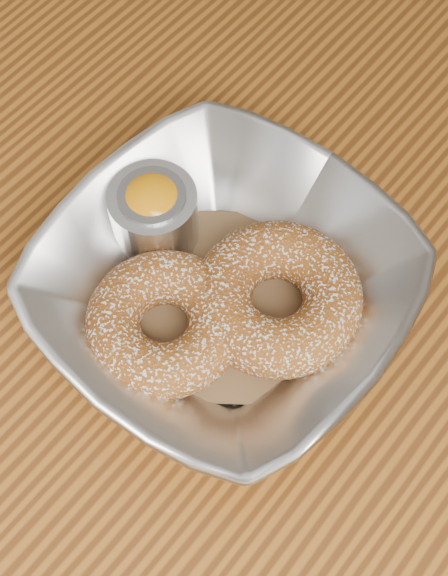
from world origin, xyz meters
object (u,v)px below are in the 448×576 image
Objects in this scene: serving_bowl at (224,289)px; donut_back at (277,298)px; ramekin at (154,213)px; donut_front at (165,323)px; table at (204,295)px.

donut_back is (0.03, 0.02, 0.00)m from serving_bowl.
serving_bowl is at bearing -9.11° from ramekin.
serving_bowl is 0.07m from ramekin.
serving_bowl is 0.05m from donut_front.
ramekin reaches higher than donut_back.
donut_back is at bearing 3.03° from ramekin.
donut_front is at bearing -127.10° from donut_back.
donut_back is (0.08, -0.02, 0.13)m from table.
serving_bowl is 3.89× the size of ramekin.
serving_bowl reaches higher than donut_front.
ramekin reaches higher than donut_front.
donut_front is 1.70× the size of ramekin.
table is 0.14m from ramekin.
table is at bearing 167.53° from donut_back.
table is 10.69× the size of donut_back.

